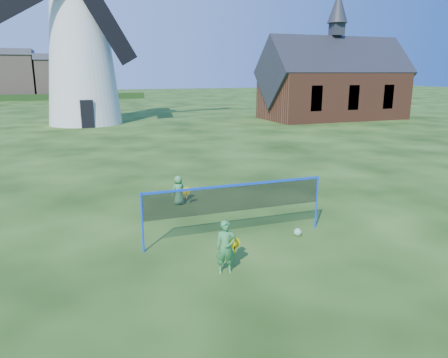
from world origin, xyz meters
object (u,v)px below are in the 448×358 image
player_girl (226,247)px  play_ball (298,232)px  badminton_net (236,199)px  chapel (333,84)px  player_boy (179,190)px  windmill (81,47)px

player_girl → play_ball: 3.03m
badminton_net → chapel: bearing=51.7°
player_girl → play_ball: size_ratio=5.61×
badminton_net → player_boy: badminton_net is taller
play_ball → badminton_net: bearing=167.3°
player_boy → play_ball: player_boy is taller
windmill → badminton_net: windmill is taller
chapel → play_ball: size_ratio=63.39×
windmill → player_girl: bearing=-87.0°
badminton_net → player_girl: badminton_net is taller
chapel → badminton_net: size_ratio=2.76×
player_boy → windmill: bearing=-98.6°
windmill → chapel: windmill is taller
windmill → player_girl: windmill is taller
windmill → play_ball: windmill is taller
player_boy → chapel: bearing=-146.2°
windmill → badminton_net: 29.97m
badminton_net → player_girl: 2.08m
chapel → player_girl: (-21.31, -27.56, -2.70)m
badminton_net → play_ball: 2.03m
windmill → player_boy: windmill is taller
player_girl → windmill: bearing=103.5°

